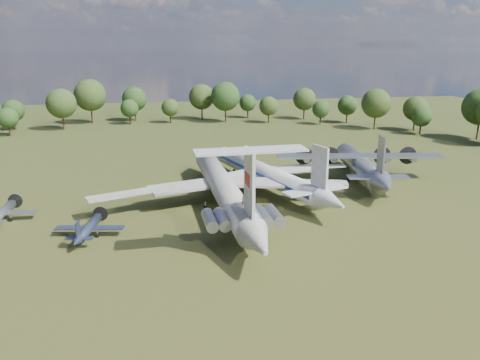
{
  "coord_description": "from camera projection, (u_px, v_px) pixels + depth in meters",
  "views": [
    {
      "loc": [
        -7.08,
        -76.95,
        26.21
      ],
      "look_at": [
        6.25,
        -4.97,
        5.0
      ],
      "focal_mm": 35.0,
      "sensor_mm": 36.0,
      "label": 1
    }
  ],
  "objects": [
    {
      "name": "person_on_il62",
      "position": [
        243.0,
        201.0,
        61.85
      ],
      "size": [
        0.63,
        0.46,
        1.57
      ],
      "primitive_type": "imported",
      "rotation": [
        0.0,
        0.0,
        3.31
      ],
      "color": "brown",
      "rests_on": "il62_airliner"
    },
    {
      "name": "small_prop_west",
      "position": [
        89.0,
        230.0,
        66.2
      ],
      "size": [
        11.89,
        14.72,
        1.94
      ],
      "primitive_type": null,
      "rotation": [
        0.0,
        0.0,
        -0.18
      ],
      "color": "#161B32",
      "rests_on": "ground"
    },
    {
      "name": "an12_transport",
      "position": [
        360.0,
        168.0,
        93.6
      ],
      "size": [
        38.67,
        41.89,
        4.88
      ],
      "primitive_type": null,
      "rotation": [
        0.0,
        0.0,
        -0.16
      ],
      "color": "#ADB1B6",
      "rests_on": "ground"
    },
    {
      "name": "il62_airliner",
      "position": [
        223.0,
        192.0,
        77.46
      ],
      "size": [
        45.18,
        57.89,
        5.56
      ],
      "primitive_type": null,
      "rotation": [
        0.0,
        0.0,
        0.03
      ],
      "color": "silver",
      "rests_on": "ground"
    },
    {
      "name": "small_prop_northwest",
      "position": [
        2.0,
        215.0,
        71.98
      ],
      "size": [
        10.78,
        14.15,
        1.99
      ],
      "primitive_type": null,
      "rotation": [
        0.0,
        0.0,
        -0.06
      ],
      "color": "#93959A",
      "rests_on": "ground"
    },
    {
      "name": "tu104_jet",
      "position": [
        264.0,
        176.0,
        87.85
      ],
      "size": [
        48.73,
        56.64,
        4.81
      ],
      "primitive_type": null,
      "rotation": [
        0.0,
        0.0,
        0.3
      ],
      "color": "#BDBDBD",
      "rests_on": "ground"
    },
    {
      "name": "ground",
      "position": [
        199.0,
        202.0,
        81.21
      ],
      "size": [
        300.0,
        300.0,
        0.0
      ],
      "primitive_type": "plane",
      "color": "#1F3B13",
      "rests_on": "ground"
    }
  ]
}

